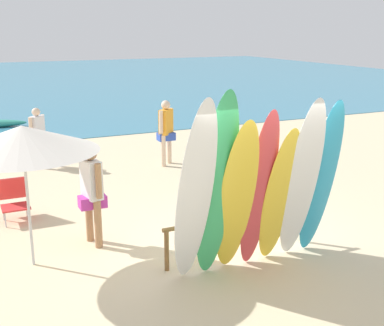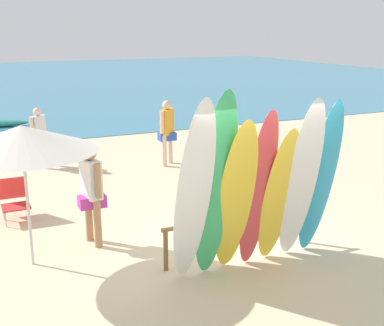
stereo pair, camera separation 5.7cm
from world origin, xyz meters
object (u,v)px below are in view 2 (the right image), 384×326
surfboard_red_3 (258,191)px  beachgoer_photographing (92,189)px  surfboard_green_1 (216,188)px  surfboard_yellow_4 (279,196)px  surfboard_yellow_2 (236,198)px  beach_chair_red (14,197)px  surfboard_teal_6 (321,179)px  beachgoer_strolling (167,128)px  beachgoer_near_rack (39,133)px  surfboard_rack (239,224)px  beach_umbrella (22,139)px  surfboard_white_5 (301,181)px  surfboard_white_0 (194,196)px

surfboard_red_3 → beachgoer_photographing: bearing=130.3°
surfboard_green_1 → surfboard_yellow_4: size_ratio=1.28×
surfboard_yellow_2 → beach_chair_red: surfboard_yellow_2 is taller
surfboard_red_3 → surfboard_teal_6: (1.11, 0.00, 0.03)m
surfboard_green_1 → surfboard_teal_6: (1.84, 0.07, -0.13)m
beachgoer_photographing → beach_chair_red: size_ratio=2.12×
surfboard_yellow_4 → beachgoer_strolling: (0.64, 6.03, -0.10)m
surfboard_red_3 → beachgoer_strolling: surfboard_red_3 is taller
surfboard_green_1 → surfboard_yellow_2: bearing=-0.2°
surfboard_teal_6 → beachgoer_near_rack: surfboard_teal_6 is taller
surfboard_rack → surfboard_green_1: bearing=-141.3°
surfboard_green_1 → beach_chair_red: bearing=120.6°
surfboard_red_3 → beach_umbrella: size_ratio=1.14×
beachgoer_near_rack → beachgoer_strolling: size_ratio=0.90×
surfboard_white_5 → beachgoer_near_rack: size_ratio=1.73×
surfboard_white_5 → beachgoer_near_rack: surfboard_white_5 is taller
surfboard_red_3 → surfboard_yellow_4: size_ratio=1.12×
beach_chair_red → surfboard_yellow_4: bearing=-47.0°
beachgoer_near_rack → beach_umbrella: beach_umbrella is taller
beachgoer_photographing → beach_chair_red: beachgoer_photographing is taller
surfboard_white_0 → beach_chair_red: 4.39m
beachgoer_photographing → surfboard_yellow_4: bearing=-139.8°
surfboard_green_1 → surfboard_yellow_4: (1.10, 0.09, -0.30)m
surfboard_white_0 → beach_umbrella: (-1.92, 1.70, 0.60)m
surfboard_green_1 → beachgoer_photographing: bearing=121.2°
surfboard_yellow_2 → beach_umbrella: bearing=153.9°
surfboard_red_3 → beachgoer_strolling: 6.14m
surfboard_rack → surfboard_white_0: size_ratio=0.91×
surfboard_rack → surfboard_yellow_4: size_ratio=1.17×
surfboard_red_3 → surfboard_teal_6: surfboard_teal_6 is taller
beachgoer_strolling → beach_umbrella: 6.13m
surfboard_yellow_2 → beach_chair_red: bearing=130.7°
surfboard_rack → beach_umbrella: (-3.01, 1.03, 1.44)m
surfboard_teal_6 → beachgoer_photographing: 3.64m
surfboard_white_0 → surfboard_white_5: 1.81m
beachgoer_strolling → surfboard_yellow_2: bearing=-144.3°
surfboard_green_1 → surfboard_yellow_4: 1.14m
beachgoer_photographing → surfboard_teal_6: bearing=-132.7°
beachgoer_photographing → beachgoer_near_rack: size_ratio=1.09×
surfboard_teal_6 → beach_chair_red: size_ratio=3.24×
surfboard_white_5 → surfboard_teal_6: size_ratio=1.03×
surfboard_rack → surfboard_yellow_4: surfboard_yellow_4 is taller
surfboard_white_0 → surfboard_yellow_4: size_ratio=1.28×
beachgoer_photographing → beachgoer_strolling: size_ratio=0.99×
surfboard_yellow_2 → surfboard_green_1: bearing=-173.6°
surfboard_yellow_4 → beachgoer_strolling: bearing=79.9°
surfboard_yellow_4 → beachgoer_near_rack: surfboard_yellow_4 is taller
surfboard_rack → surfboard_white_0: (-1.09, -0.67, 0.84)m
beachgoer_strolling → surfboard_white_5: bearing=-134.1°
beachgoer_strolling → surfboard_white_0: bearing=-150.0°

